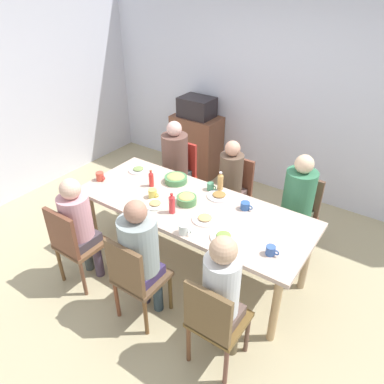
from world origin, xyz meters
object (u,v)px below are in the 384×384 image
at_px(plate_4, 224,236).
at_px(chair_2, 233,191).
at_px(side_cabinet, 197,145).
at_px(dining_table, 192,212).
at_px(cup_0, 211,186).
at_px(bottle_2, 172,204).
at_px(cup_4, 153,194).
at_px(bowl_1, 176,179).
at_px(cup_3, 100,176).
at_px(chair_0, 74,242).
at_px(person_3, 174,160).
at_px(person_0, 78,222).
at_px(chair_4, 135,277).
at_px(chair_5, 298,213).
at_px(plate_1, 138,170).
at_px(person_2, 230,181).
at_px(chair_3, 179,173).
at_px(plate_2, 155,204).
at_px(cup_1, 245,206).
at_px(chair_1, 214,320).
at_px(person_5, 298,199).
at_px(microwave, 197,107).
at_px(cup_5, 271,250).
at_px(bottle_0, 220,182).
at_px(cup_2, 184,229).
at_px(bowl_0, 186,199).
at_px(plate_0, 219,195).
at_px(plate_3, 205,219).
at_px(person_1, 222,292).
at_px(person_4, 140,250).

bearing_deg(plate_4, chair_2, 114.71).
bearing_deg(side_cabinet, dining_table, -57.10).
xyz_separation_m(cup_0, bottle_2, (-0.08, -0.55, 0.06)).
bearing_deg(cup_4, bowl_1, 89.73).
height_order(chair_2, cup_3, chair_2).
relative_size(chair_0, person_3, 0.74).
xyz_separation_m(person_0, chair_4, (0.78, -0.09, -0.18)).
xyz_separation_m(chair_5, plate_1, (-1.68, -0.61, 0.28)).
height_order(person_2, chair_3, person_2).
bearing_deg(plate_2, person_3, 117.24).
xyz_separation_m(chair_2, cup_1, (0.45, -0.61, 0.30)).
height_order(cup_4, bottle_2, bottle_2).
distance_m(chair_2, side_cabinet, 1.49).
distance_m(chair_0, bottle_2, 1.01).
relative_size(chair_1, person_5, 0.74).
xyz_separation_m(dining_table, person_5, (0.78, 0.75, 0.03)).
bearing_deg(person_5, microwave, 152.03).
xyz_separation_m(chair_4, plate_2, (-0.29, 0.64, 0.28)).
bearing_deg(cup_3, plate_4, -3.37).
relative_size(person_0, cup_1, 9.40).
xyz_separation_m(chair_5, cup_5, (0.14, -1.07, 0.30)).
bearing_deg(person_2, chair_3, 173.22).
distance_m(chair_2, bottle_0, 0.59).
distance_m(cup_2, bottle_0, 0.80).
bearing_deg(bowl_0, person_3, 133.59).
xyz_separation_m(person_2, person_5, (0.78, 0.00, 0.05)).
bearing_deg(cup_0, chair_1, -56.37).
xyz_separation_m(chair_3, cup_3, (-0.31, -1.01, 0.31)).
distance_m(chair_2, bowl_0, 0.90).
xyz_separation_m(chair_1, microwave, (-1.94, 2.62, 0.53)).
bearing_deg(plate_4, bowl_0, 156.02).
height_order(chair_0, plate_0, chair_0).
bearing_deg(cup_1, chair_4, -112.81).
xyz_separation_m(chair_1, cup_0, (-0.79, 1.19, 0.30)).
height_order(plate_3, bowl_1, bowl_1).
bearing_deg(person_1, cup_5, 75.54).
height_order(plate_4, cup_0, cup_0).
height_order(chair_1, person_5, person_5).
height_order(person_0, chair_5, person_0).
distance_m(chair_1, person_5, 1.61).
bearing_deg(person_1, bottle_0, 121.67).
distance_m(person_4, chair_5, 1.79).
distance_m(cup_4, bottle_0, 0.69).
bearing_deg(bottle_0, microwave, 131.54).
height_order(chair_0, person_5, person_5).
relative_size(chair_4, cup_1, 7.27).
bearing_deg(bottle_0, bowl_0, -110.50).
relative_size(chair_2, plate_4, 3.92).
bearing_deg(person_2, plate_2, -107.04).
bearing_deg(person_1, bowl_1, 139.19).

